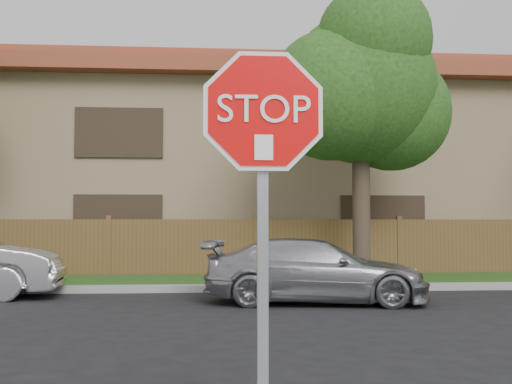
{
  "coord_description": "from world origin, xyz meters",
  "views": [
    {
      "loc": [
        -1.22,
        -5.01,
        1.48
      ],
      "look_at": [
        -0.92,
        -0.9,
        1.7
      ],
      "focal_mm": 42.0,
      "sensor_mm": 36.0,
      "label": 1
    }
  ],
  "objects": [
    {
      "name": "fence",
      "position": [
        0.0,
        11.4,
        0.8
      ],
      "size": [
        70.0,
        0.12,
        1.6
      ],
      "primitive_type": "cube",
      "color": "brown",
      "rests_on": "ground"
    },
    {
      "name": "stop_sign",
      "position": [
        -0.92,
        -1.48,
        1.83
      ],
      "size": [
        1.01,
        0.13,
        2.55
      ],
      "color": "gray",
      "rests_on": "sidewalk_near"
    },
    {
      "name": "far_curb",
      "position": [
        0.0,
        8.15,
        0.07
      ],
      "size": [
        70.0,
        0.3,
        0.15
      ],
      "primitive_type": "cube",
      "color": "gray",
      "rests_on": "ground"
    },
    {
      "name": "sedan_right",
      "position": [
        0.72,
        6.15,
        0.6
      ],
      "size": [
        4.35,
        2.23,
        1.21
      ],
      "primitive_type": "imported",
      "rotation": [
        0.0,
        0.0,
        1.44
      ],
      "color": "#9B9CA2",
      "rests_on": "ground"
    },
    {
      "name": "tree_mid",
      "position": [
        2.52,
        9.57,
        4.87
      ],
      "size": [
        4.8,
        3.9,
        7.35
      ],
      "color": "#382B21",
      "rests_on": "ground"
    },
    {
      "name": "apartment_building",
      "position": [
        0.0,
        17.0,
        3.53
      ],
      "size": [
        35.2,
        9.2,
        7.2
      ],
      "color": "#947F5C",
      "rests_on": "ground"
    },
    {
      "name": "grass_strip",
      "position": [
        0.0,
        9.8,
        0.06
      ],
      "size": [
        70.0,
        3.0,
        0.12
      ],
      "primitive_type": "cube",
      "color": "#1E4714",
      "rests_on": "ground"
    }
  ]
}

